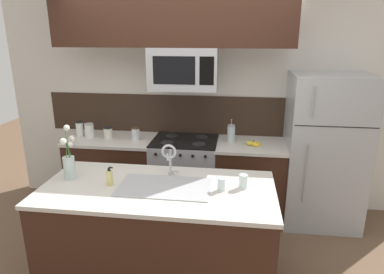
{
  "coord_description": "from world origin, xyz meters",
  "views": [
    {
      "loc": [
        0.6,
        -2.86,
        2.14
      ],
      "look_at": [
        0.17,
        0.27,
        1.16
      ],
      "focal_mm": 32.0,
      "sensor_mm": 36.0,
      "label": 1
    }
  ],
  "objects_px": {
    "microwave": "(184,69)",
    "french_press": "(231,133)",
    "storage_jar_tall": "(80,129)",
    "banana_bunch": "(253,144)",
    "drinking_glass": "(221,184)",
    "storage_jar_squat": "(136,134)",
    "storage_jar_short": "(108,133)",
    "refrigerator": "(324,151)",
    "spare_glass": "(243,181)",
    "stove_range": "(185,176)",
    "storage_jar_medium": "(89,130)",
    "sink_faucet": "(169,156)",
    "flower_vase": "(69,164)",
    "dish_soap_bottle": "(110,178)"
  },
  "relations": [
    {
      "from": "storage_jar_tall",
      "to": "drinking_glass",
      "type": "bearing_deg",
      "value": -35.36
    },
    {
      "from": "banana_bunch",
      "to": "storage_jar_medium",
      "type": "bearing_deg",
      "value": 178.2
    },
    {
      "from": "storage_jar_tall",
      "to": "banana_bunch",
      "type": "distance_m",
      "value": 2.1
    },
    {
      "from": "refrigerator",
      "to": "dish_soap_bottle",
      "type": "height_order",
      "value": "refrigerator"
    },
    {
      "from": "storage_jar_medium",
      "to": "drinking_glass",
      "type": "xyz_separation_m",
      "value": [
        1.66,
        -1.25,
        -0.03
      ]
    },
    {
      "from": "microwave",
      "to": "storage_jar_short",
      "type": "relative_size",
      "value": 5.47
    },
    {
      "from": "storage_jar_short",
      "to": "sink_faucet",
      "type": "relative_size",
      "value": 0.44
    },
    {
      "from": "microwave",
      "to": "refrigerator",
      "type": "height_order",
      "value": "microwave"
    },
    {
      "from": "storage_jar_tall",
      "to": "spare_glass",
      "type": "height_order",
      "value": "storage_jar_tall"
    },
    {
      "from": "stove_range",
      "to": "dish_soap_bottle",
      "type": "distance_m",
      "value": 1.44
    },
    {
      "from": "drinking_glass",
      "to": "sink_faucet",
      "type": "bearing_deg",
      "value": 155.28
    },
    {
      "from": "banana_bunch",
      "to": "french_press",
      "type": "height_order",
      "value": "french_press"
    },
    {
      "from": "storage_jar_tall",
      "to": "banana_bunch",
      "type": "height_order",
      "value": "storage_jar_tall"
    },
    {
      "from": "storage_jar_medium",
      "to": "drinking_glass",
      "type": "distance_m",
      "value": 2.08
    },
    {
      "from": "microwave",
      "to": "refrigerator",
      "type": "bearing_deg",
      "value": 1.49
    },
    {
      "from": "dish_soap_bottle",
      "to": "drinking_glass",
      "type": "relative_size",
      "value": 1.51
    },
    {
      "from": "stove_range",
      "to": "storage_jar_medium",
      "type": "relative_size",
      "value": 5.5
    },
    {
      "from": "microwave",
      "to": "dish_soap_bottle",
      "type": "distance_m",
      "value": 1.53
    },
    {
      "from": "sink_faucet",
      "to": "spare_glass",
      "type": "distance_m",
      "value": 0.67
    },
    {
      "from": "sink_faucet",
      "to": "dish_soap_bottle",
      "type": "relative_size",
      "value": 1.85
    },
    {
      "from": "flower_vase",
      "to": "banana_bunch",
      "type": "bearing_deg",
      "value": 34.91
    },
    {
      "from": "storage_jar_medium",
      "to": "storage_jar_short",
      "type": "height_order",
      "value": "storage_jar_medium"
    },
    {
      "from": "banana_bunch",
      "to": "spare_glass",
      "type": "bearing_deg",
      "value": -96.35
    },
    {
      "from": "stove_range",
      "to": "spare_glass",
      "type": "height_order",
      "value": "spare_glass"
    },
    {
      "from": "stove_range",
      "to": "banana_bunch",
      "type": "xyz_separation_m",
      "value": [
        0.79,
        -0.06,
        0.47
      ]
    },
    {
      "from": "storage_jar_squat",
      "to": "banana_bunch",
      "type": "bearing_deg",
      "value": -1.31
    },
    {
      "from": "storage_jar_squat",
      "to": "storage_jar_medium",
      "type": "bearing_deg",
      "value": 177.04
    },
    {
      "from": "dish_soap_bottle",
      "to": "storage_jar_squat",
      "type": "bearing_deg",
      "value": 96.84
    },
    {
      "from": "refrigerator",
      "to": "storage_jar_short",
      "type": "distance_m",
      "value": 2.51
    },
    {
      "from": "storage_jar_medium",
      "to": "banana_bunch",
      "type": "xyz_separation_m",
      "value": [
        1.96,
        -0.06,
        -0.06
      ]
    },
    {
      "from": "french_press",
      "to": "spare_glass",
      "type": "distance_m",
      "value": 1.24
    },
    {
      "from": "storage_jar_short",
      "to": "drinking_glass",
      "type": "bearing_deg",
      "value": -41.0
    },
    {
      "from": "french_press",
      "to": "microwave",
      "type": "bearing_deg",
      "value": -171.39
    },
    {
      "from": "sink_faucet",
      "to": "french_press",
      "type": "bearing_deg",
      "value": 65.02
    },
    {
      "from": "refrigerator",
      "to": "sink_faucet",
      "type": "distance_m",
      "value": 1.89
    },
    {
      "from": "stove_range",
      "to": "dish_soap_bottle",
      "type": "height_order",
      "value": "dish_soap_bottle"
    },
    {
      "from": "refrigerator",
      "to": "storage_jar_squat",
      "type": "relative_size",
      "value": 11.19
    },
    {
      "from": "microwave",
      "to": "flower_vase",
      "type": "xyz_separation_m",
      "value": [
        -0.82,
        -1.17,
        -0.7
      ]
    },
    {
      "from": "storage_jar_medium",
      "to": "microwave",
      "type": "bearing_deg",
      "value": -1.11
    },
    {
      "from": "storage_jar_short",
      "to": "drinking_glass",
      "type": "height_order",
      "value": "storage_jar_short"
    },
    {
      "from": "dish_soap_bottle",
      "to": "drinking_glass",
      "type": "bearing_deg",
      "value": 1.52
    },
    {
      "from": "storage_jar_tall",
      "to": "spare_glass",
      "type": "relative_size",
      "value": 1.58
    },
    {
      "from": "stove_range",
      "to": "storage_jar_medium",
      "type": "distance_m",
      "value": 1.28
    },
    {
      "from": "french_press",
      "to": "drinking_glass",
      "type": "relative_size",
      "value": 2.44
    },
    {
      "from": "refrigerator",
      "to": "banana_bunch",
      "type": "distance_m",
      "value": 0.79
    },
    {
      "from": "sink_faucet",
      "to": "flower_vase",
      "type": "relative_size",
      "value": 0.62
    },
    {
      "from": "storage_jar_medium",
      "to": "dish_soap_bottle",
      "type": "height_order",
      "value": "storage_jar_medium"
    },
    {
      "from": "storage_jar_squat",
      "to": "drinking_glass",
      "type": "distance_m",
      "value": 1.63
    },
    {
      "from": "microwave",
      "to": "french_press",
      "type": "relative_size",
      "value": 2.79
    },
    {
      "from": "storage_jar_tall",
      "to": "sink_faucet",
      "type": "bearing_deg",
      "value": -38.57
    }
  ]
}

